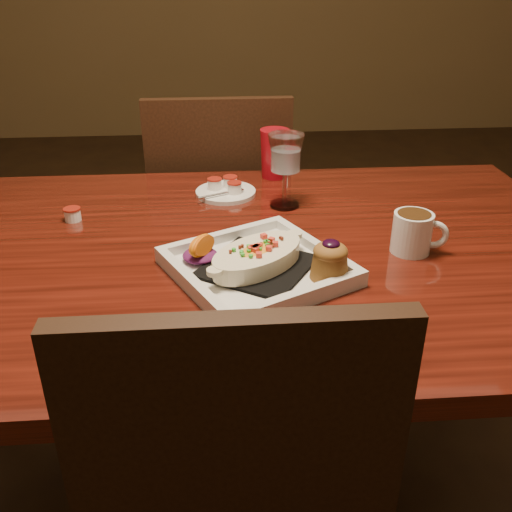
{
  "coord_description": "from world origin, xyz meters",
  "views": [
    {
      "loc": [
        -0.02,
        -1.0,
        1.26
      ],
      "look_at": [
        0.06,
        -0.07,
        0.77
      ],
      "focal_mm": 40.0,
      "sensor_mm": 36.0,
      "label": 1
    }
  ],
  "objects": [
    {
      "name": "goblet",
      "position": [
        0.14,
        0.2,
        0.87
      ],
      "size": [
        0.08,
        0.08,
        0.17
      ],
      "color": "silver",
      "rests_on": "table"
    },
    {
      "name": "table",
      "position": [
        0.0,
        0.0,
        0.65
      ],
      "size": [
        1.5,
        0.9,
        0.75
      ],
      "color": "maroon",
      "rests_on": "floor"
    },
    {
      "name": "creamer_loose",
      "position": [
        -0.32,
        0.16,
        0.76
      ],
      "size": [
        0.04,
        0.04,
        0.03
      ],
      "color": "white",
      "rests_on": "table"
    },
    {
      "name": "red_tumbler",
      "position": [
        0.14,
        0.4,
        0.81
      ],
      "size": [
        0.07,
        0.07,
        0.12
      ],
      "primitive_type": "cone",
      "color": "#A70B18",
      "rests_on": "table"
    },
    {
      "name": "floor",
      "position": [
        0.0,
        0.0,
        0.0
      ],
      "size": [
        7.0,
        7.0,
        0.0
      ],
      "primitive_type": "plane",
      "color": "#2F1F0F",
      "rests_on": "ground"
    },
    {
      "name": "chair_far",
      "position": [
        -0.0,
        0.63,
        0.51
      ],
      "size": [
        0.42,
        0.42,
        0.93
      ],
      "rotation": [
        0.0,
        0.0,
        3.14
      ],
      "color": "black",
      "rests_on": "floor"
    },
    {
      "name": "saucer",
      "position": [
        0.01,
        0.28,
        0.76
      ],
      "size": [
        0.14,
        0.14,
        0.1
      ],
      "color": "white",
      "rests_on": "table"
    },
    {
      "name": "plate",
      "position": [
        0.07,
        -0.11,
        0.77
      ],
      "size": [
        0.37,
        0.37,
        0.08
      ],
      "rotation": [
        0.0,
        0.0,
        0.47
      ],
      "color": "white",
      "rests_on": "table"
    },
    {
      "name": "coffee_mug",
      "position": [
        0.36,
        -0.04,
        0.79
      ],
      "size": [
        0.11,
        0.08,
        0.08
      ],
      "rotation": [
        0.0,
        0.0,
        -0.27
      ],
      "color": "white",
      "rests_on": "table"
    }
  ]
}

